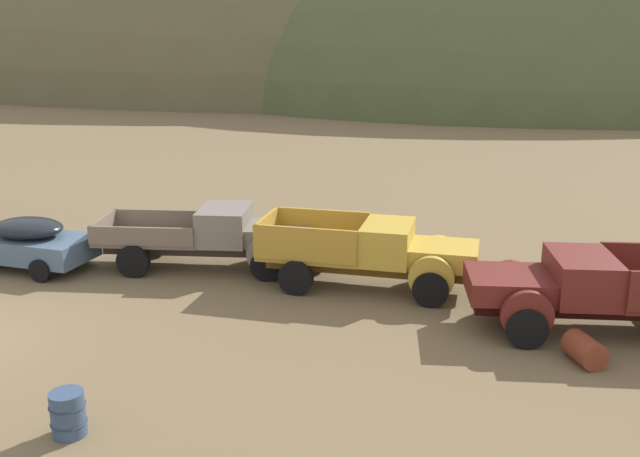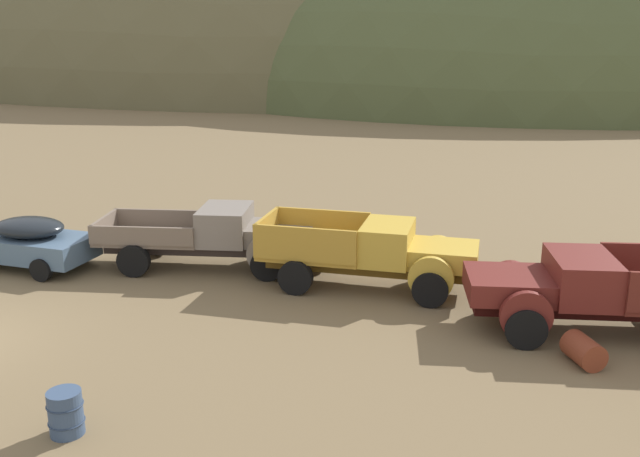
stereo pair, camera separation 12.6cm
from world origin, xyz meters
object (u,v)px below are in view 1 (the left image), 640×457
Objects in this scene: truck_primer_gray at (223,236)px; truck_oxblood at (587,290)px; car_chalk_blue at (19,241)px; oil_drum_foreground at (68,414)px; oil_drum_tipped at (584,350)px; truck_faded_yellow at (382,254)px.

truck_primer_gray is 0.99× the size of truck_oxblood.
car_chalk_blue is 5.40× the size of oil_drum_foreground.
oil_drum_tipped is 1.31× the size of oil_drum_foreground.
truck_oxblood is at bearing -178.93° from car_chalk_blue.
truck_primer_gray reaches higher than oil_drum_foreground.
oil_drum_tipped is 10.65m from oil_drum_foreground.
oil_drum_tipped is at bearing -31.73° from truck_primer_gray.
truck_oxblood is 6.18× the size of oil_drum_tipped.
truck_faded_yellow is (5.00, -0.25, 0.02)m from truck_primer_gray.
car_chalk_blue is at bearing -175.69° from truck_primer_gray.
car_chalk_blue is at bearing 134.76° from oil_drum_foreground.
truck_primer_gray is at bearing 161.69° from oil_drum_tipped.
truck_oxblood reaches higher than car_chalk_blue.
oil_drum_tipped is at bearing 174.43° from car_chalk_blue.
truck_faded_yellow is 5.57× the size of oil_drum_tipped.
oil_drum_foreground is at bearing -94.89° from truck_primer_gray.
car_chalk_blue is 0.67× the size of truck_primer_gray.
truck_primer_gray is 10.85m from oil_drum_tipped.
truck_faded_yellow is at bearing -26.69° from truck_oxblood.
truck_primer_gray is at bearing 173.05° from truck_faded_yellow.
oil_drum_tipped is (16.21, -1.51, -0.50)m from car_chalk_blue.
car_chalk_blue is 4.11× the size of oil_drum_tipped.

